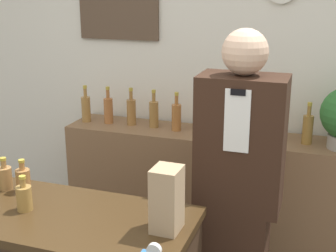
% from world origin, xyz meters
% --- Properties ---
extents(back_wall, '(5.20, 0.09, 2.70)m').
position_xyz_m(back_wall, '(-0.00, 2.00, 1.35)').
color(back_wall, silver).
rests_on(back_wall, ground_plane).
extents(back_shelf, '(2.11, 0.38, 0.95)m').
position_xyz_m(back_shelf, '(0.22, 1.75, 0.47)').
color(back_shelf, brown).
rests_on(back_shelf, ground_plane).
extents(shopkeeper, '(0.43, 0.27, 1.72)m').
position_xyz_m(shopkeeper, '(0.51, 1.04, 0.86)').
color(shopkeeper, '#331E14').
rests_on(shopkeeper, ground_plane).
extents(paper_bag, '(0.12, 0.13, 0.28)m').
position_xyz_m(paper_bag, '(0.31, 0.46, 1.07)').
color(paper_bag, tan).
rests_on(paper_bag, display_counter).
extents(counter_bottle_3, '(0.07, 0.07, 0.17)m').
position_xyz_m(counter_bottle_3, '(-0.58, 0.58, 0.99)').
color(counter_bottle_3, '#9D7140').
rests_on(counter_bottle_3, display_counter).
extents(counter_bottle_4, '(0.07, 0.07, 0.17)m').
position_xyz_m(counter_bottle_4, '(-0.48, 0.59, 0.99)').
color(counter_bottle_4, '#9D6A39').
rests_on(counter_bottle_4, display_counter).
extents(counter_bottle_5, '(0.07, 0.07, 0.17)m').
position_xyz_m(counter_bottle_5, '(-0.35, 0.42, 0.99)').
color(counter_bottle_5, olive).
rests_on(counter_bottle_5, display_counter).
extents(shelf_bottle_0, '(0.07, 0.07, 0.27)m').
position_xyz_m(shelf_bottle_0, '(-0.75, 1.74, 1.05)').
color(shelf_bottle_0, '#A0723A').
rests_on(shelf_bottle_0, back_shelf).
extents(shelf_bottle_1, '(0.07, 0.07, 0.27)m').
position_xyz_m(shelf_bottle_1, '(-0.58, 1.75, 1.05)').
color(shelf_bottle_1, '#A56334').
rests_on(shelf_bottle_1, back_shelf).
extents(shelf_bottle_2, '(0.07, 0.07, 0.27)m').
position_xyz_m(shelf_bottle_2, '(-0.41, 1.77, 1.05)').
color(shelf_bottle_2, '#9A6835').
rests_on(shelf_bottle_2, back_shelf).
extents(shelf_bottle_3, '(0.07, 0.07, 0.27)m').
position_xyz_m(shelf_bottle_3, '(-0.24, 1.76, 1.05)').
color(shelf_bottle_3, olive).
rests_on(shelf_bottle_3, back_shelf).
extents(shelf_bottle_4, '(0.07, 0.07, 0.27)m').
position_xyz_m(shelf_bottle_4, '(-0.06, 1.74, 1.05)').
color(shelf_bottle_4, '#A56531').
rests_on(shelf_bottle_4, back_shelf).
extents(shelf_bottle_5, '(0.07, 0.07, 0.27)m').
position_xyz_m(shelf_bottle_5, '(0.11, 1.76, 1.05)').
color(shelf_bottle_5, '#9B663E').
rests_on(shelf_bottle_5, back_shelf).
extents(shelf_bottle_6, '(0.07, 0.07, 0.27)m').
position_xyz_m(shelf_bottle_6, '(0.28, 1.74, 1.05)').
color(shelf_bottle_6, olive).
rests_on(shelf_bottle_6, back_shelf).
extents(shelf_bottle_7, '(0.07, 0.07, 0.27)m').
position_xyz_m(shelf_bottle_7, '(0.46, 1.73, 1.05)').
color(shelf_bottle_7, olive).
rests_on(shelf_bottle_7, back_shelf).
extents(shelf_bottle_8, '(0.07, 0.07, 0.27)m').
position_xyz_m(shelf_bottle_8, '(0.63, 1.75, 1.05)').
color(shelf_bottle_8, olive).
rests_on(shelf_bottle_8, back_shelf).
extents(shelf_bottle_9, '(0.07, 0.07, 0.27)m').
position_xyz_m(shelf_bottle_9, '(0.80, 1.74, 1.05)').
color(shelf_bottle_9, olive).
rests_on(shelf_bottle_9, back_shelf).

